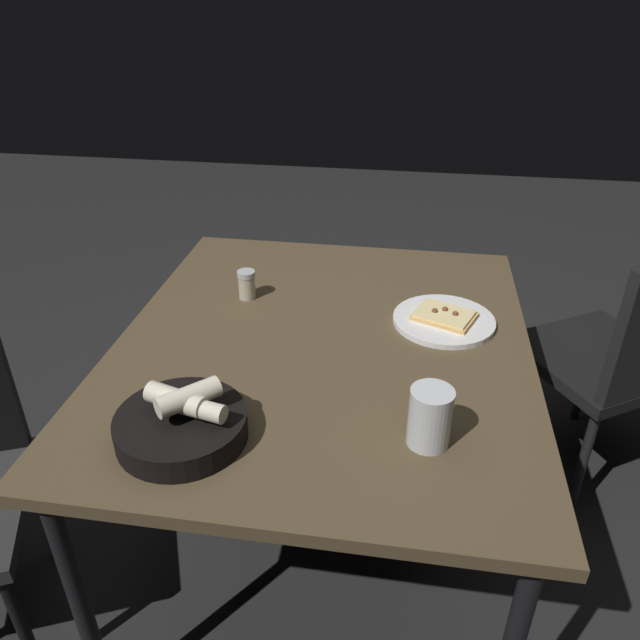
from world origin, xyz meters
name	(u,v)px	position (x,y,z in m)	size (l,w,h in m)	color
ground	(322,549)	(0.00, 0.00, 0.00)	(8.00, 8.00, 0.00)	black
dining_table	(323,361)	(0.00, 0.00, 0.69)	(0.99, 1.16, 0.75)	#4D3E29
pizza_plate	(444,319)	(-0.29, -0.13, 0.76)	(0.26, 0.26, 0.04)	white
bread_basket	(182,423)	(0.21, 0.39, 0.79)	(0.25, 0.25, 0.12)	black
beer_glass	(430,420)	(-0.25, 0.33, 0.81)	(0.08, 0.08, 0.12)	silver
pepper_shaker	(247,286)	(0.24, -0.19, 0.79)	(0.05, 0.05, 0.08)	#BFB299
chair_far	(625,354)	(-0.87, -0.44, 0.52)	(0.61, 0.61, 0.88)	black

